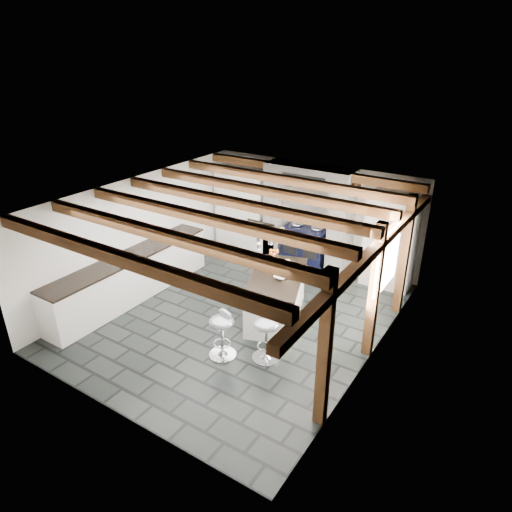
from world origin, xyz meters
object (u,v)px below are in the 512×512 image
Objects in this scene: bar_stool_near at (266,331)px; bar_stool_far at (222,329)px; range_cooker at (306,245)px; kitchen_island at (276,296)px.

bar_stool_near is 0.71m from bar_stool_far.
range_cooker is at bearing 110.26° from bar_stool_far.
kitchen_island is 2.36× the size of bar_stool_far.
kitchen_island reaches higher than range_cooker.
bar_stool_near is (1.10, -3.52, 0.06)m from range_cooker.
bar_stool_far is (-0.13, -1.48, 0.07)m from kitchen_island.
bar_stool_far is at bearing -114.96° from kitchen_island.
range_cooker is 3.87m from bar_stool_far.
kitchen_island is 1.49m from bar_stool_far.
bar_stool_far is at bearing -83.07° from range_cooker.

